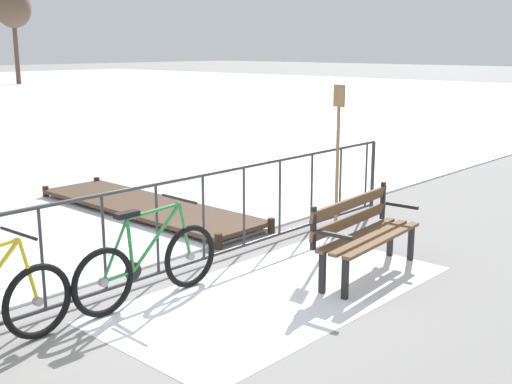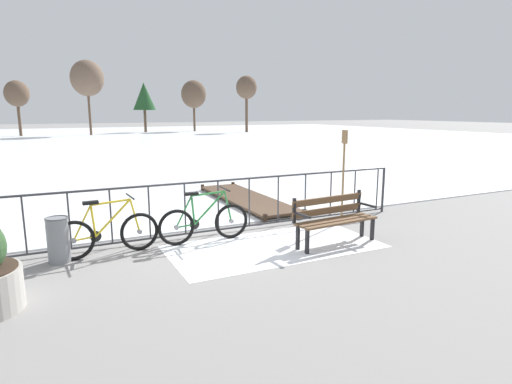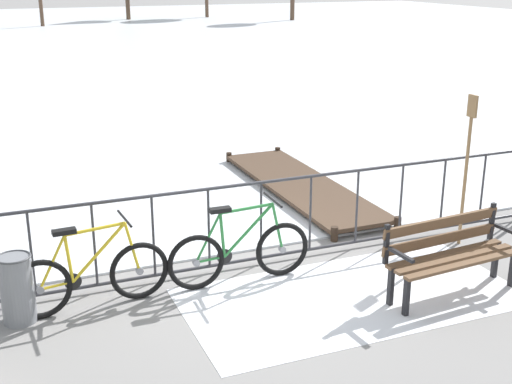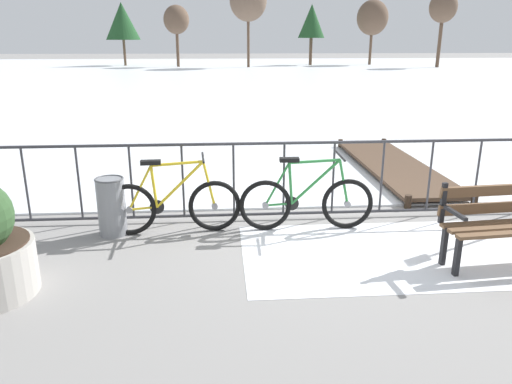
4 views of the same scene
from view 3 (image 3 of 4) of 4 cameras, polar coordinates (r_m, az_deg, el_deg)
name	(u,v)px [view 3 (image 3 of 4)]	position (r m, az deg, el deg)	size (l,w,h in m)	color
ground_plane	(236,268)	(8.32, -1.71, -6.37)	(160.00, 160.00, 0.00)	gray
frozen_pond	(31,41)	(35.75, -18.33, 11.93)	(80.00, 56.00, 0.03)	white
snow_patch	(352,296)	(7.70, 8.04, -8.65)	(3.73, 1.88, 0.01)	white
railing_fence	(235,225)	(8.10, -1.75, -2.77)	(9.06, 0.06, 1.07)	#38383D
bicycle_near_railing	(91,277)	(7.44, -13.71, -6.92)	(1.71, 0.52, 0.97)	black
bicycle_second	(240,253)	(7.81, -1.37, -5.11)	(1.71, 0.52, 0.97)	black
park_bench	(449,250)	(7.82, 15.92, -4.67)	(1.63, 0.61, 0.89)	brown
trash_bin	(17,288)	(7.39, -19.41, -7.64)	(0.35, 0.35, 0.73)	gray
oar_upright	(467,161)	(9.05, 17.28, 2.52)	(0.04, 0.16, 1.98)	#937047
wooden_dock	(301,185)	(11.03, 3.79, 0.60)	(1.10, 4.19, 0.20)	#4C3828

